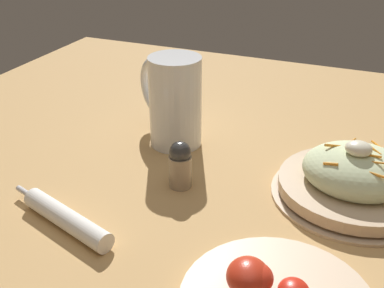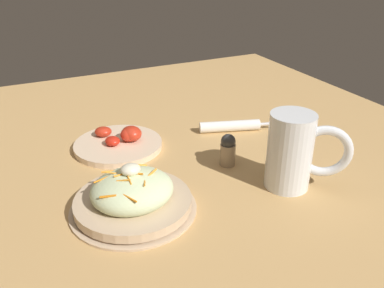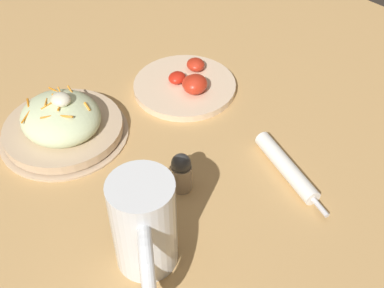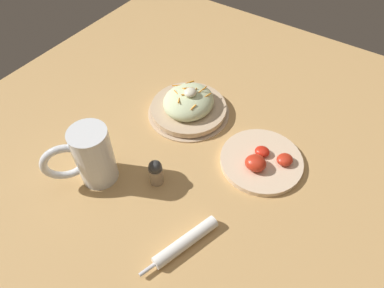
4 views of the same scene
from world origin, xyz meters
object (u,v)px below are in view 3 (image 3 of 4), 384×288
Objects in this scene: beer_mug at (145,232)px; salt_shaker at (181,172)px; salad_plate at (62,124)px; napkin_roll at (287,167)px; tomato_plate at (187,85)px.

beer_mug reaches higher than salt_shaker.
salad_plate is at bearing 169.42° from beer_mug.
napkin_roll is 2.57× the size of salt_shaker.
beer_mug reaches higher than salad_plate.
beer_mug is at bearing -10.58° from salad_plate.
salad_plate is at bearing -163.60° from salt_shaker.
napkin_roll is 0.18m from salt_shaker.
napkin_roll is at bearing 57.30° from salt_shaker.
tomato_plate reaches higher than napkin_roll.
salad_plate is at bearing -101.61° from tomato_plate.
beer_mug reaches higher than tomato_plate.
salad_plate reaches higher than tomato_plate.
napkin_roll is 0.91× the size of tomato_plate.
salt_shaker is at bearing 16.40° from salad_plate.
salt_shaker is (-0.10, -0.15, 0.02)m from napkin_roll.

